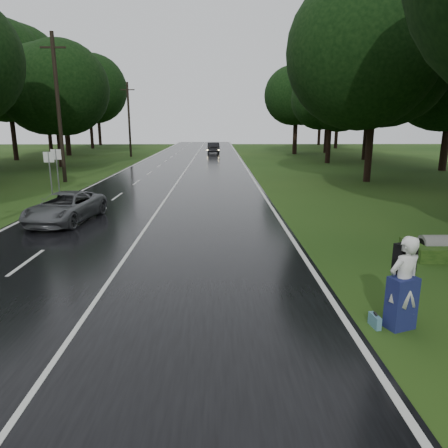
{
  "coord_description": "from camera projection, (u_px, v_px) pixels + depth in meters",
  "views": [
    {
      "loc": [
        3.0,
        -10.34,
        4.26
      ],
      "look_at": [
        3.2,
        2.6,
        1.1
      ],
      "focal_mm": 33.01,
      "sensor_mm": 36.0,
      "label": 1
    }
  ],
  "objects": [
    {
      "name": "ground",
      "position": [
        106.0,
        287.0,
        11.01
      ],
      "size": [
        160.0,
        160.0,
        0.0
      ],
      "primitive_type": "plane",
      "color": "#274514",
      "rests_on": "ground"
    },
    {
      "name": "road",
      "position": [
        177.0,
        183.0,
        30.43
      ],
      "size": [
        12.0,
        140.0,
        0.04
      ],
      "primitive_type": "cube",
      "color": "black",
      "rests_on": "ground"
    },
    {
      "name": "lane_center",
      "position": [
        177.0,
        182.0,
        30.42
      ],
      "size": [
        0.12,
        140.0,
        0.01
      ],
      "primitive_type": "cube",
      "color": "silver",
      "rests_on": "road"
    },
    {
      "name": "grey_car",
      "position": [
        65.0,
        207.0,
        18.1
      ],
      "size": [
        2.76,
        4.88,
        1.28
      ],
      "primitive_type": "imported",
      "rotation": [
        0.0,
        0.0,
        6.14
      ],
      "color": "#56595C",
      "rests_on": "road"
    },
    {
      "name": "far_car",
      "position": [
        213.0,
        148.0,
        60.31
      ],
      "size": [
        1.9,
        4.87,
        1.58
      ],
      "primitive_type": "imported",
      "rotation": [
        0.0,
        0.0,
        3.19
      ],
      "color": "black",
      "rests_on": "road"
    },
    {
      "name": "hitchhiker",
      "position": [
        403.0,
        286.0,
        8.63
      ],
      "size": [
        0.87,
        0.84,
        2.04
      ],
      "color": "silver",
      "rests_on": "ground"
    },
    {
      "name": "suitcase",
      "position": [
        375.0,
        321.0,
        8.83
      ],
      "size": [
        0.16,
        0.4,
        0.28
      ],
      "primitive_type": "cube",
      "rotation": [
        0.0,
        0.0,
        0.13
      ],
      "color": "teal",
      "rests_on": "ground"
    },
    {
      "name": "culvert",
      "position": [
        441.0,
        256.0,
        13.59
      ],
      "size": [
        1.45,
        0.72,
        0.72
      ],
      "primitive_type": "cylinder",
      "rotation": [
        0.0,
        1.57,
        0.0
      ],
      "color": "slate",
      "rests_on": "ground"
    },
    {
      "name": "utility_pole_mid",
      "position": [
        65.0,
        182.0,
        31.01
      ],
      "size": [
        1.8,
        0.28,
        10.51
      ],
      "primitive_type": null,
      "color": "black",
      "rests_on": "ground"
    },
    {
      "name": "utility_pole_far",
      "position": [
        131.0,
        157.0,
        54.64
      ],
      "size": [
        1.8,
        0.28,
        9.44
      ],
      "primitive_type": null,
      "color": "black",
      "rests_on": "ground"
    },
    {
      "name": "road_sign_a",
      "position": [
        52.0,
        195.0,
        25.36
      ],
      "size": [
        0.63,
        0.1,
        2.62
      ],
      "primitive_type": null,
      "color": "white",
      "rests_on": "ground"
    },
    {
      "name": "road_sign_b",
      "position": [
        59.0,
        192.0,
        26.5
      ],
      "size": [
        0.65,
        0.1,
        2.7
      ],
      "primitive_type": null,
      "color": "white",
      "rests_on": "ground"
    },
    {
      "name": "tree_left_e",
      "position": [
        62.0,
        167.0,
        42.0
      ],
      "size": [
        8.16,
        8.16,
        12.74
      ],
      "primitive_type": null,
      "color": "black",
      "rests_on": "ground"
    },
    {
      "name": "tree_left_f",
      "position": [
        69.0,
        155.0,
        56.87
      ],
      "size": [
        8.89,
        8.89,
        13.88
      ],
      "primitive_type": null,
      "color": "black",
      "rests_on": "ground"
    },
    {
      "name": "tree_right_d",
      "position": [
        366.0,
        181.0,
        31.2
      ],
      "size": [
        9.82,
        9.82,
        15.34
      ],
      "primitive_type": null,
      "color": "black",
      "rests_on": "ground"
    },
    {
      "name": "tree_right_e",
      "position": [
        327.0,
        163.0,
        45.91
      ],
      "size": [
        8.39,
        8.39,
        13.1
      ],
      "primitive_type": null,
      "color": "black",
      "rests_on": "ground"
    },
    {
      "name": "tree_right_f",
      "position": [
        294.0,
        154.0,
        59.7
      ],
      "size": [
        9.59,
        9.59,
        14.99
      ],
      "primitive_type": null,
      "color": "black",
      "rests_on": "ground"
    }
  ]
}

